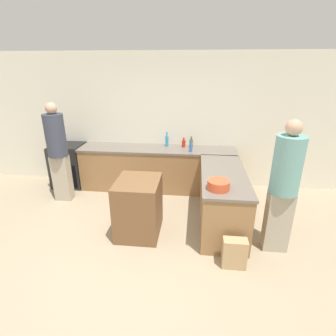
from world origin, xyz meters
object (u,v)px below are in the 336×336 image
hot_sauce_bottle (184,143)px  person_at_peninsula (284,184)px  person_by_range (58,149)px  dish_soap_bottle (167,141)px  range_oven (70,165)px  mixing_bowl (218,185)px  olive_oil_bottle (191,143)px  paper_bag (234,253)px  water_bottle_blue (191,147)px  island_table (139,207)px

hot_sauce_bottle → person_at_peninsula: bearing=-54.0°
person_by_range → person_at_peninsula: bearing=-16.8°
dish_soap_bottle → hot_sauce_bottle: dish_soap_bottle is taller
range_oven → dish_soap_bottle: size_ratio=3.02×
mixing_bowl → olive_oil_bottle: olive_oil_bottle is taller
paper_bag → mixing_bowl: bearing=116.9°
olive_oil_bottle → hot_sauce_bottle: olive_oil_bottle is taller
water_bottle_blue → mixing_bowl: bearing=-75.7°
mixing_bowl → paper_bag: (0.22, -0.44, -0.74)m
island_table → paper_bag: size_ratio=2.15×
hot_sauce_bottle → person_by_range: person_by_range is taller
range_oven → water_bottle_blue: 2.64m
mixing_bowl → person_at_peninsula: bearing=-0.3°
island_table → dish_soap_bottle: dish_soap_bottle is taller
dish_soap_bottle → paper_bag: 2.73m
range_oven → olive_oil_bottle: bearing=2.9°
water_bottle_blue → person_by_range: size_ratio=0.12×
olive_oil_bottle → water_bottle_blue: (0.00, -0.29, -0.00)m
paper_bag → island_table: bearing=155.5°
hot_sauce_bottle → mixing_bowl: bearing=-73.6°
water_bottle_blue → person_by_range: person_by_range is taller
mixing_bowl → paper_bag: 0.89m
range_oven → dish_soap_bottle: 2.16m
person_by_range → dish_soap_bottle: bearing=23.4°
range_oven → water_bottle_blue: bearing=-3.6°
dish_soap_bottle → range_oven: bearing=-175.9°
water_bottle_blue → hot_sauce_bottle: size_ratio=1.13×
island_table → hot_sauce_bottle: 1.90m
water_bottle_blue → island_table: bearing=-117.2°
island_table → dish_soap_bottle: (0.24, 1.74, 0.57)m
person_at_peninsula → water_bottle_blue: bearing=127.6°
range_oven → person_by_range: (0.18, -0.68, 0.56)m
water_bottle_blue → person_at_peninsula: person_at_peninsula is taller
island_table → paper_bag: bearing=-24.5°
olive_oil_bottle → person_at_peninsula: person_at_peninsula is taller
person_at_peninsula → person_by_range: bearing=163.2°
island_table → water_bottle_blue: size_ratio=3.93×
paper_bag → person_at_peninsula: bearing=35.3°
hot_sauce_bottle → dish_soap_bottle: bearing=178.7°
range_oven → water_bottle_blue: size_ratio=4.05×
olive_oil_bottle → person_by_range: size_ratio=0.12×
olive_oil_bottle → water_bottle_blue: olive_oil_bottle is taller
dish_soap_bottle → person_at_peninsula: bearing=-47.9°
island_table → hot_sauce_bottle: size_ratio=4.45×
mixing_bowl → water_bottle_blue: bearing=104.3°
island_table → mixing_bowl: bearing=-9.2°
range_oven → island_table: bearing=-40.6°
olive_oil_bottle → hot_sauce_bottle: (-0.15, 0.01, -0.01)m
water_bottle_blue → hot_sauce_bottle: 0.34m
water_bottle_blue → person_at_peninsula: (1.24, -1.61, 0.03)m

